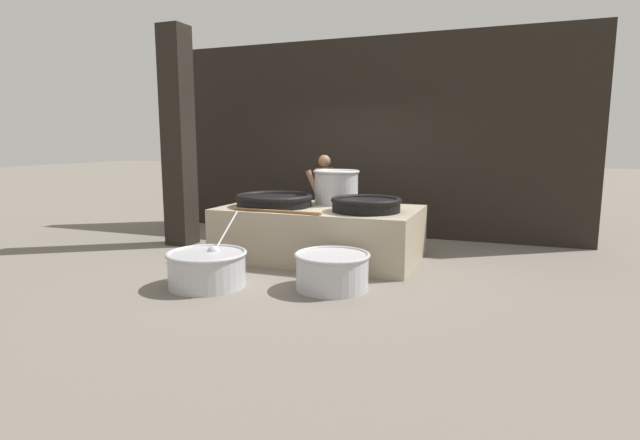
{
  "coord_description": "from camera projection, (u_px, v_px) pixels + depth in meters",
  "views": [
    {
      "loc": [
        2.62,
        -6.87,
        1.74
      ],
      "look_at": [
        0.0,
        0.0,
        0.58
      ],
      "focal_mm": 28.0,
      "sensor_mm": 36.0,
      "label": 1
    }
  ],
  "objects": [
    {
      "name": "stirring_paddle",
      "position": [
        280.0,
        211.0,
        6.83
      ],
      "size": [
        1.35,
        0.12,
        0.04
      ],
      "rotation": [
        0.0,
        0.0,
        -0.04
      ],
      "color": "brown",
      "rests_on": "hearth_platform"
    },
    {
      "name": "cook",
      "position": [
        324.0,
        195.0,
        8.56
      ],
      "size": [
        0.36,
        0.56,
        1.51
      ],
      "rotation": [
        0.0,
        0.0,
        3.08
      ],
      "color": "brown",
      "rests_on": "ground_plane"
    },
    {
      "name": "support_pillar",
      "position": [
        178.0,
        138.0,
        8.26
      ],
      "size": [
        0.41,
        0.41,
        3.59
      ],
      "primitive_type": "cube",
      "color": "black",
      "rests_on": "ground_plane"
    },
    {
      "name": "prep_bowl_vegetables",
      "position": [
        207.0,
        267.0,
        6.01
      ],
      "size": [
        0.97,
        1.25,
        0.82
      ],
      "color": "#B7B7BC",
      "rests_on": "ground_plane"
    },
    {
      "name": "giant_wok_far",
      "position": [
        366.0,
        204.0,
        6.94
      ],
      "size": [
        0.98,
        0.98,
        0.2
      ],
      "color": "black",
      "rests_on": "hearth_platform"
    },
    {
      "name": "stock_pot",
      "position": [
        336.0,
        186.0,
        7.77
      ],
      "size": [
        0.72,
        0.72,
        0.53
      ],
      "color": "#B7B7BC",
      "rests_on": "hearth_platform"
    },
    {
      "name": "ground_plane",
      "position": [
        320.0,
        258.0,
        7.53
      ],
      "size": [
        60.0,
        60.0,
        0.0
      ],
      "primitive_type": "plane",
      "color": "slate"
    },
    {
      "name": "giant_wok_near",
      "position": [
        274.0,
        200.0,
        7.5
      ],
      "size": [
        1.17,
        1.17,
        0.19
      ],
      "color": "black",
      "rests_on": "hearth_platform"
    },
    {
      "name": "back_wall",
      "position": [
        362.0,
        138.0,
        9.28
      ],
      "size": [
        8.01,
        0.24,
        3.59
      ],
      "primitive_type": "cube",
      "color": "black",
      "rests_on": "ground_plane"
    },
    {
      "name": "prep_bowl_meat",
      "position": [
        332.0,
        269.0,
        5.9
      ],
      "size": [
        0.9,
        0.9,
        0.44
      ],
      "color": "#B7B7BC",
      "rests_on": "ground_plane"
    },
    {
      "name": "hearth_platform",
      "position": [
        320.0,
        233.0,
        7.47
      ],
      "size": [
        2.9,
        1.67,
        0.77
      ],
      "color": "tan",
      "rests_on": "ground_plane"
    }
  ]
}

